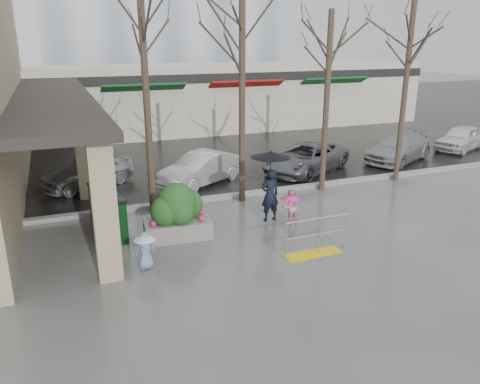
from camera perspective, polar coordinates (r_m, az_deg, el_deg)
ground at (r=13.25m, az=1.29°, el=-6.39°), size 120.00×120.00×0.00m
street_asphalt at (r=33.87m, az=-13.63°, el=8.25°), size 120.00×36.00×0.01m
curb at (r=16.71m, az=-4.09°, el=-0.87°), size 120.00×0.30×0.15m
canopy_slab at (r=19.17m, az=-22.30°, el=11.19°), size 2.80×18.00×0.25m
pillar_front at (r=11.25m, az=-16.19°, el=-2.06°), size 0.55×0.55×3.50m
pillar_back at (r=17.50m, az=-18.58°, el=4.80°), size 0.55×0.55×3.50m
storefront_row at (r=30.03m, az=-8.86°, el=11.21°), size 34.00×6.74×4.00m
handrail at (r=12.70m, az=9.14°, el=-5.90°), size 1.90×0.50×1.03m
tree_west at (r=14.94m, az=-11.66°, el=16.18°), size 3.20×3.20×6.80m
tree_midwest at (r=15.85m, az=0.26°, el=17.16°), size 3.20×3.20×7.00m
tree_mideast at (r=17.37m, az=10.80°, el=15.70°), size 3.20×3.20×6.50m
tree_east at (r=19.46m, az=20.03°, el=16.74°), size 3.20×3.20×7.20m
woman at (r=14.54m, az=3.71°, el=1.63°), size 1.27×1.27×2.29m
child_pink at (r=14.55m, az=6.12°, el=-1.56°), size 0.60×0.56×1.11m
child_blue at (r=11.93m, az=-11.49°, el=-6.49°), size 0.56×0.56×1.00m
planter at (r=13.52m, az=-7.66°, el=-2.41°), size 1.98×1.16×1.65m
news_boxes at (r=14.37m, az=-15.86°, el=-2.32°), size 0.88×2.37×1.30m
car_a at (r=19.10m, az=-18.12°, el=2.43°), size 3.96×3.08×1.26m
car_b at (r=18.57m, az=-4.74°, el=2.84°), size 3.98×3.05×1.26m
car_c at (r=20.44m, az=8.02°, el=4.15°), size 4.98×4.00×1.26m
car_d at (r=23.42m, az=18.81°, el=5.13°), size 4.68×3.46×1.26m
car_e at (r=27.04m, az=25.37°, el=5.98°), size 3.99×2.74×1.26m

